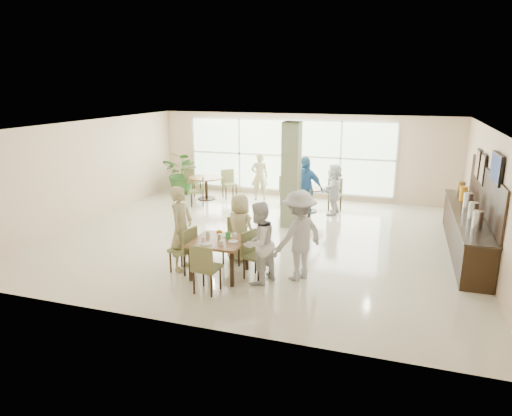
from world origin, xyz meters
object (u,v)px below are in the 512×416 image
(teen_far, at_px, (240,228))
(adult_a, at_px, (304,189))
(main_table, at_px, (219,244))
(potted_plant, at_px, (183,173))
(adult_b, at_px, (334,189))
(teen_standing, at_px, (299,235))
(adult_standing, at_px, (260,176))
(round_table_right, at_px, (307,193))
(teen_left, at_px, (181,228))
(teen_right, at_px, (259,243))
(round_table_left, at_px, (206,182))
(buffet_counter, at_px, (467,229))

(teen_far, distance_m, adult_a, 3.48)
(main_table, xyz_separation_m, potted_plant, (-3.93, 6.20, 0.08))
(adult_b, bearing_deg, teen_standing, 6.36)
(teen_far, height_order, adult_standing, adult_standing)
(round_table_right, distance_m, teen_left, 5.41)
(main_table, distance_m, teen_far, 0.91)
(main_table, bearing_deg, teen_left, 174.23)
(potted_plant, height_order, adult_standing, adult_standing)
(teen_far, height_order, teen_standing, teen_standing)
(main_table, relative_size, teen_far, 0.69)
(teen_right, distance_m, adult_b, 5.36)
(round_table_left, relative_size, teen_left, 0.64)
(round_table_right, xyz_separation_m, teen_far, (-0.57, -4.37, 0.17))
(buffet_counter, bearing_deg, teen_standing, -141.16)
(adult_standing, bearing_deg, main_table, 80.65)
(teen_right, xyz_separation_m, adult_b, (0.63, 5.32, -0.06))
(main_table, relative_size, adult_a, 0.56)
(teen_far, bearing_deg, adult_a, -84.14)
(buffet_counter, height_order, potted_plant, buffet_counter)
(buffet_counter, relative_size, adult_b, 3.13)
(main_table, relative_size, adult_standing, 0.66)
(adult_b, bearing_deg, round_table_left, -90.88)
(teen_left, bearing_deg, round_table_left, 21.11)
(main_table, xyz_separation_m, teen_far, (0.11, 0.90, 0.08))
(teen_far, bearing_deg, main_table, 100.17)
(buffet_counter, xyz_separation_m, teen_far, (-4.74, -2.10, 0.19))
(potted_plant, distance_m, teen_standing, 8.02)
(adult_b, bearing_deg, teen_right, -1.01)
(teen_left, bearing_deg, adult_b, -22.69)
(round_table_right, relative_size, potted_plant, 0.74)
(teen_right, xyz_separation_m, adult_a, (-0.06, 4.40, 0.10))
(round_table_left, bearing_deg, teen_standing, -51.03)
(teen_left, bearing_deg, teen_right, -94.09)
(main_table, bearing_deg, teen_far, 83.06)
(potted_plant, bearing_deg, round_table_right, -11.49)
(potted_plant, height_order, teen_far, potted_plant)
(round_table_left, distance_m, teen_far, 5.67)
(adult_a, bearing_deg, teen_right, -81.29)
(teen_left, relative_size, teen_far, 1.19)
(potted_plant, bearing_deg, teen_standing, -47.11)
(teen_left, bearing_deg, adult_standing, 4.27)
(round_table_left, relative_size, buffet_counter, 0.24)
(main_table, distance_m, round_table_left, 6.40)
(teen_left, relative_size, adult_a, 0.97)
(adult_standing, bearing_deg, potted_plant, -19.23)
(potted_plant, distance_m, teen_right, 7.90)
(adult_a, distance_m, adult_b, 1.17)
(adult_b, distance_m, adult_standing, 2.79)
(round_table_left, xyz_separation_m, teen_far, (2.95, -4.84, 0.16))
(adult_a, bearing_deg, potted_plant, 166.02)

